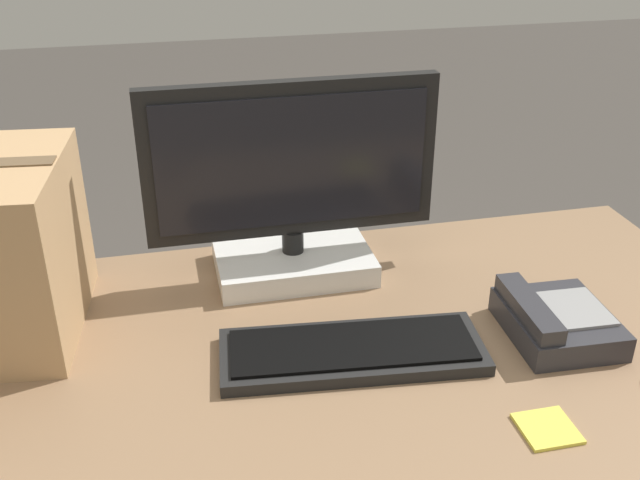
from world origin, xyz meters
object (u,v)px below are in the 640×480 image
(sticky_note_pad, at_px, (547,429))
(monitor, at_px, (292,198))
(desk_phone, at_px, (555,321))
(keyboard, at_px, (352,351))

(sticky_note_pad, bearing_deg, monitor, 116.66)
(monitor, xyz_separation_m, sticky_note_pad, (0.28, -0.56, -0.16))
(desk_phone, xyz_separation_m, sticky_note_pad, (-0.13, -0.23, -0.03))
(monitor, distance_m, desk_phone, 0.55)
(keyboard, xyz_separation_m, sticky_note_pad, (0.24, -0.24, -0.01))
(monitor, relative_size, desk_phone, 2.69)
(desk_phone, bearing_deg, monitor, 143.63)
(sticky_note_pad, bearing_deg, keyboard, 134.59)
(monitor, height_order, desk_phone, monitor)
(monitor, bearing_deg, desk_phone, -38.70)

